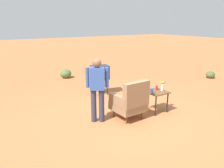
# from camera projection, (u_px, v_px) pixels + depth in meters

# --- Properties ---
(ground_plane) EXTENTS (60.00, 60.00, 0.00)m
(ground_plane) POSITION_uv_depth(u_px,v_px,m) (126.00, 117.00, 5.86)
(ground_plane) COLOR #B76B3D
(armchair) EXTENTS (0.82, 0.82, 1.06)m
(armchair) POSITION_uv_depth(u_px,v_px,m) (131.00, 101.00, 5.63)
(armchair) COLOR brown
(armchair) RESTS_ON ground
(side_table) EXTENTS (0.56, 0.56, 0.61)m
(side_table) POSITION_uv_depth(u_px,v_px,m) (156.00, 94.00, 6.09)
(side_table) COLOR black
(side_table) RESTS_ON ground
(tv_on_stand) EXTENTS (0.68, 0.56, 1.03)m
(tv_on_stand) POSITION_uv_depth(u_px,v_px,m) (100.00, 73.00, 7.52)
(tv_on_stand) COLOR black
(tv_on_stand) RESTS_ON ground
(person_standing) EXTENTS (0.50, 0.37, 1.64)m
(person_standing) POSITION_uv_depth(u_px,v_px,m) (97.00, 86.00, 5.36)
(person_standing) COLOR #2D3347
(person_standing) RESTS_ON ground
(soda_can_red) EXTENTS (0.07, 0.07, 0.12)m
(soda_can_red) POSITION_uv_depth(u_px,v_px,m) (157.00, 88.00, 6.17)
(soda_can_red) COLOR red
(soda_can_red) RESTS_ON side_table
(soda_can_blue) EXTENTS (0.07, 0.07, 0.12)m
(soda_can_blue) POSITION_uv_depth(u_px,v_px,m) (152.00, 91.00, 5.94)
(soda_can_blue) COLOR blue
(soda_can_blue) RESTS_ON side_table
(flower_vase) EXTENTS (0.14, 0.10, 0.27)m
(flower_vase) POSITION_uv_depth(u_px,v_px,m) (162.00, 85.00, 6.11)
(flower_vase) COLOR silver
(flower_vase) RESTS_ON side_table
(shrub_mid) EXTENTS (0.51, 0.51, 0.39)m
(shrub_mid) POSITION_uv_depth(u_px,v_px,m) (66.00, 74.00, 9.90)
(shrub_mid) COLOR #516B38
(shrub_mid) RESTS_ON ground
(shrub_far) EXTENTS (0.40, 0.40, 0.31)m
(shrub_far) POSITION_uv_depth(u_px,v_px,m) (210.00, 75.00, 9.86)
(shrub_far) COLOR #475B33
(shrub_far) RESTS_ON ground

